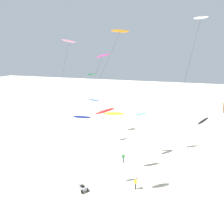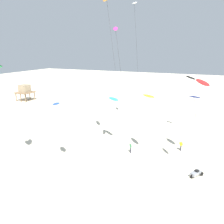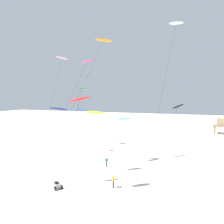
# 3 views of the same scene
# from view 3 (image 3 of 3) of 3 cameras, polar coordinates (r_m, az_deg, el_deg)

# --- Properties ---
(ground_plane) EXTENTS (260.00, 260.00, 0.00)m
(ground_plane) POSITION_cam_3_polar(r_m,az_deg,el_deg) (29.61, -21.37, -20.02)
(ground_plane) COLOR beige
(kite_yellow) EXTENTS (3.64, 3.08, 9.96)m
(kite_yellow) POSITION_cam_3_polar(r_m,az_deg,el_deg) (32.89, -4.62, -0.15)
(kite_yellow) COLOR yellow
(kite_yellow) RESTS_ON ground
(kite_magenta) EXTENTS (7.89, 6.20, 18.73)m
(kite_magenta) POSITION_cam_3_polar(r_m,az_deg,el_deg) (38.00, -6.88, 13.21)
(kite_magenta) COLOR #D8339E
(kite_magenta) RESTS_ON ground
(kite_blue) EXTENTS (3.79, 3.42, 9.72)m
(kite_blue) POSITION_cam_3_polar(r_m,az_deg,el_deg) (45.26, -8.13, 0.55)
(kite_blue) COLOR blue
(kite_blue) RESTS_ON ground
(kite_black) EXTENTS (4.25, 3.86, 11.30)m
(kite_black) POSITION_cam_3_polar(r_m,az_deg,el_deg) (25.21, 17.47, 1.13)
(kite_black) COLOR black
(kite_black) RESTS_ON ground
(kite_pink) EXTENTS (5.39, 4.62, 21.62)m
(kite_pink) POSITION_cam_3_polar(r_m,az_deg,el_deg) (51.90, -13.54, 14.01)
(kite_pink) COLOR pink
(kite_pink) RESTS_ON ground
(kite_orange) EXTENTS (9.81, 8.08, 22.58)m
(kite_orange) POSITION_cam_3_polar(r_m,az_deg,el_deg) (39.84, -2.32, 18.79)
(kite_orange) COLOR orange
(kite_orange) RESTS_ON ground
(kite_navy) EXTENTS (3.41, 2.75, 10.72)m
(kite_navy) POSITION_cam_3_polar(r_m,az_deg,el_deg) (28.81, -14.44, 0.63)
(kite_navy) COLOR navy
(kite_navy) RESTS_ON ground
(kite_red) EXTENTS (3.75, 3.19, 12.19)m
(kite_red) POSITION_cam_3_polar(r_m,az_deg,el_deg) (26.29, -8.90, 3.34)
(kite_red) COLOR red
(kite_red) RESTS_ON ground
(kite_white) EXTENTS (5.32, 4.32, 24.17)m
(kite_white) POSITION_cam_3_polar(r_m,az_deg,el_deg) (37.59, 17.07, 21.69)
(kite_white) COLOR white
(kite_white) RESTS_ON ground
(kite_cyan) EXTENTS (4.11, 3.76, 8.27)m
(kite_cyan) POSITION_cam_3_polar(r_m,az_deg,el_deg) (38.03, 3.40, -1.89)
(kite_cyan) COLOR #33BFE0
(kite_cyan) RESTS_ON ground
(kite_green) EXTENTS (3.92, 3.64, 14.09)m
(kite_green) POSITION_cam_3_polar(r_m,az_deg,el_deg) (51.52, -8.13, 6.13)
(kite_green) COLOR green
(kite_green) RESTS_ON ground
(kite_flyer_nearest) EXTENTS (0.71, 0.72, 1.67)m
(kite_flyer_nearest) POSITION_cam_3_polar(r_m,az_deg,el_deg) (29.02, 0.36, -18.32)
(kite_flyer_nearest) COLOR #33333D
(kite_flyer_nearest) RESTS_ON ground
(kite_flyer_middle) EXTENTS (0.67, 0.65, 1.67)m
(kite_flyer_middle) POSITION_cam_3_polar(r_m,az_deg,el_deg) (36.67, -1.49, -13.45)
(kite_flyer_middle) COLOR #33333D
(kite_flyer_middle) RESTS_ON ground
(stilt_house) EXTENTS (4.92, 4.73, 5.06)m
(stilt_house) POSITION_cam_3_polar(r_m,az_deg,el_deg) (76.28, 27.73, -2.71)
(stilt_house) COLOR #846647
(stilt_house) RESTS_ON ground
(beach_buggy) EXTENTS (2.07, 1.66, 0.82)m
(beach_buggy) POSITION_cam_3_polar(r_m,az_deg,el_deg) (30.05, -14.98, -18.61)
(beach_buggy) COLOR gray
(beach_buggy) RESTS_ON ground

